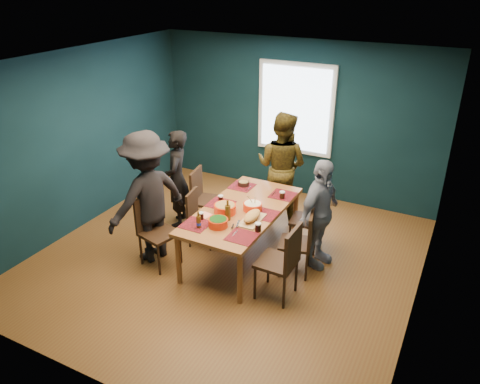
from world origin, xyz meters
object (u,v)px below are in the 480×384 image
object	(u,v)px
cutting_board	(252,217)
bowl_salad	(225,208)
chair_left_mid	(198,214)
person_back	(282,166)
person_right	(319,214)
chair_right_mid	(302,238)
chair_left_far	(203,195)
chair_left_near	(154,225)
person_far_left	(177,179)
bowl_herbs	(218,222)
person_near_left	(148,197)
chair_right_near	(284,258)
dining_table	(242,214)
chair_right_far	(312,216)
bowl_dumpling	(253,206)

from	to	relation	value
cutting_board	bowl_salad	bearing A→B (deg)	173.58
chair_left_mid	person_back	bearing A→B (deg)	51.57
person_back	person_right	distance (m)	1.45
chair_left_mid	chair_right_mid	distance (m)	1.61
chair_left_far	chair_left_near	world-z (taller)	chair_left_near
person_far_left	bowl_herbs	distance (m)	1.60
person_back	bowl_herbs	bearing A→B (deg)	91.28
person_near_left	chair_right_near	bearing A→B (deg)	107.56
dining_table	bowl_salad	size ratio (longest dim) A/B	6.80
dining_table	chair_left_near	xyz separation A→B (m)	(-1.00, -0.64, -0.11)
chair_right_far	bowl_salad	xyz separation A→B (m)	(-0.94, -0.85, 0.29)
dining_table	bowl_dumpling	size ratio (longest dim) A/B	7.83
bowl_dumpling	cutting_board	distance (m)	0.30
person_back	bowl_salad	size ratio (longest dim) A/B	5.98
chair_right_mid	bowl_herbs	xyz separation A→B (m)	(-0.93, -0.57, 0.29)
chair_left_near	cutting_board	world-z (taller)	chair_left_near
chair_right_far	bowl_herbs	world-z (taller)	chair_right_far
chair_right_far	person_near_left	world-z (taller)	person_near_left
chair_right_mid	person_far_left	size ratio (longest dim) A/B	0.59
bowl_salad	chair_right_mid	bearing A→B (deg)	11.69
person_near_left	chair_left_mid	bearing A→B (deg)	164.70
person_near_left	chair_left_near	bearing A→B (deg)	77.96
person_back	person_right	size ratio (longest dim) A/B	1.15
person_right	bowl_salad	distance (m)	1.25
chair_right_mid	person_right	distance (m)	0.40
bowl_salad	chair_left_far	bearing A→B (deg)	138.24
dining_table	chair_left_mid	size ratio (longest dim) A/B	2.41
person_far_left	dining_table	bearing A→B (deg)	48.75
chair_left_mid	chair_right_near	bearing A→B (deg)	-30.82
chair_right_near	person_near_left	size ratio (longest dim) A/B	0.54
chair_right_near	bowl_salad	distance (m)	1.11
person_far_left	chair_right_far	bearing A→B (deg)	72.54
chair_right_mid	bowl_dumpling	distance (m)	0.79
chair_left_mid	cutting_board	world-z (taller)	cutting_board
chair_right_near	cutting_board	distance (m)	0.73
bowl_salad	bowl_dumpling	size ratio (longest dim) A/B	1.15
person_far_left	cutting_board	bearing A→B (deg)	43.92
chair_right_mid	person_right	world-z (taller)	person_right
bowl_salad	person_near_left	bearing A→B (deg)	-159.92
person_near_left	bowl_salad	xyz separation A→B (m)	(0.99, 0.36, -0.10)
person_back	dining_table	bearing A→B (deg)	92.84
person_far_left	person_right	size ratio (longest dim) A/B	1.01
chair_left_far	chair_right_mid	world-z (taller)	chair_left_far
dining_table	chair_left_far	world-z (taller)	chair_left_far
chair_right_near	chair_right_mid	bearing A→B (deg)	89.69
chair_left_near	bowl_dumpling	world-z (taller)	bowl_dumpling
bowl_salad	cutting_board	xyz separation A→B (m)	(0.41, -0.04, -0.01)
chair_left_near	person_near_left	world-z (taller)	person_near_left
person_near_left	bowl_dumpling	distance (m)	1.42
person_right	bowl_dumpling	bearing A→B (deg)	120.53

